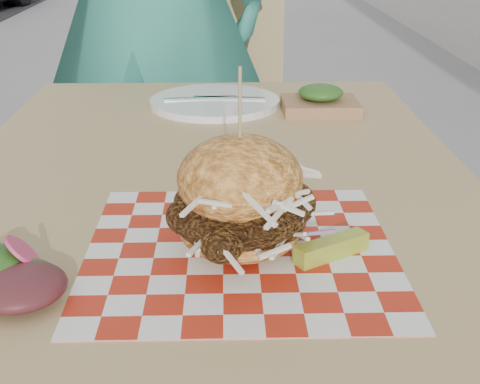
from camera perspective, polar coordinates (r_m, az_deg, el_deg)
The scene contains 8 objects.
patio_table at distance 1.06m, azimuth -2.31°, elevation -2.32°, with size 0.80×1.20×0.75m.
patio_chair at distance 2.12m, azimuth -1.74°, elevation 7.11°, with size 0.44×0.45×0.95m.
paper_liner at distance 0.79m, azimuth -0.00°, elevation -4.95°, with size 0.36×0.36×0.00m, color #B42412.
sandwich at distance 0.77m, azimuth -0.00°, elevation -0.89°, with size 0.19×0.19×0.22m.
pickle_spear at distance 0.78m, azimuth 7.81°, elevation -4.76°, with size 0.10×0.02×0.02m, color #AAAD32.
side_salad at distance 0.75m, azimuth -19.41°, elevation -6.81°, with size 0.14×0.14×0.05m.
place_setting at distance 1.40m, azimuth -2.16°, elevation 7.68°, with size 0.27×0.27×0.02m.
kraft_tray at distance 1.36m, azimuth 6.87°, elevation 7.72°, with size 0.15×0.12×0.06m.
Camera 1 is at (0.01, -1.10, 1.12)m, focal length 50.00 mm.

